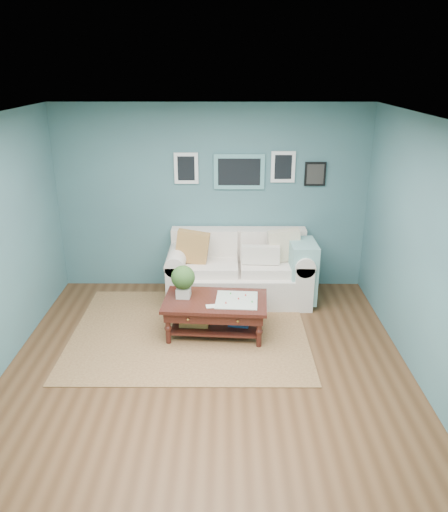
{
  "coord_description": "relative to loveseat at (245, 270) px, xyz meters",
  "views": [
    {
      "loc": [
        0.2,
        -4.55,
        3.17
      ],
      "look_at": [
        0.18,
        1.0,
        1.04
      ],
      "focal_mm": 35.0,
      "sensor_mm": 36.0,
      "label": 1
    }
  ],
  "objects": [
    {
      "name": "area_rug",
      "position": [
        -0.73,
        -1.02,
        -0.42
      ],
      "size": [
        2.93,
        2.35,
        0.01
      ],
      "primitive_type": "cube",
      "color": "brown",
      "rests_on": "ground"
    },
    {
      "name": "room_shell",
      "position": [
        -0.47,
        -1.97,
        0.93
      ],
      "size": [
        5.0,
        5.02,
        2.7
      ],
      "color": "brown",
      "rests_on": "ground"
    },
    {
      "name": "coffee_table",
      "position": [
        -0.47,
        -1.05,
        -0.04
      ],
      "size": [
        1.31,
        0.82,
        0.88
      ],
      "rotation": [
        0.0,
        0.0,
        -0.07
      ],
      "color": "#34150D",
      "rests_on": "ground"
    },
    {
      "name": "loveseat",
      "position": [
        0.0,
        0.0,
        0.0
      ],
      "size": [
        2.06,
        0.94,
        1.06
      ],
      "color": "white",
      "rests_on": "ground"
    }
  ]
}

